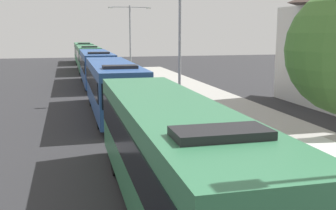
{
  "coord_description": "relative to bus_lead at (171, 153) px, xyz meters",
  "views": [
    {
      "loc": [
        -3.92,
        1.14,
        4.92
      ],
      "look_at": [
        -0.24,
        15.95,
        2.15
      ],
      "focal_mm": 43.64,
      "sensor_mm": 36.0,
      "label": 1
    }
  ],
  "objects": [
    {
      "name": "white_suv",
      "position": [
        3.7,
        -1.56,
        -0.66
      ],
      "size": [
        1.86,
        4.6,
        1.9
      ],
      "color": "white",
      "rests_on": "ground_plane"
    },
    {
      "name": "bus_rear",
      "position": [
        -0.0,
        54.76,
        -0.0
      ],
      "size": [
        2.58,
        10.7,
        3.21
      ],
      "color": "#33724C",
      "rests_on": "ground_plane"
    },
    {
      "name": "streetlamp_far",
      "position": [
        5.4,
        42.0,
        3.3
      ],
      "size": [
        5.38,
        0.28,
        7.92
      ],
      "color": "gray",
      "rests_on": "sidewalk"
    },
    {
      "name": "bus_middle",
      "position": [
        -0.0,
        27.61,
        -0.0
      ],
      "size": [
        2.58,
        11.88,
        3.21
      ],
      "color": "#284C8C",
      "rests_on": "ground_plane"
    },
    {
      "name": "bus_second_in_line",
      "position": [
        -0.0,
        13.85,
        -0.0
      ],
      "size": [
        2.58,
        11.57,
        3.21
      ],
      "color": "#284C8C",
      "rests_on": "ground_plane"
    },
    {
      "name": "bus_lead",
      "position": [
        0.0,
        0.0,
        0.0
      ],
      "size": [
        2.58,
        12.07,
        3.21
      ],
      "color": "#33724C",
      "rests_on": "ground_plane"
    },
    {
      "name": "streetlamp_mid",
      "position": [
        5.4,
        18.5,
        3.74
      ],
      "size": [
        5.07,
        0.28,
        8.8
      ],
      "color": "gray",
      "rests_on": "sidewalk"
    },
    {
      "name": "bus_fourth_in_line",
      "position": [
        -0.0,
        41.05,
        -0.0
      ],
      "size": [
        2.58,
        11.38,
        3.21
      ],
      "color": "#33724C",
      "rests_on": "ground_plane"
    }
  ]
}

